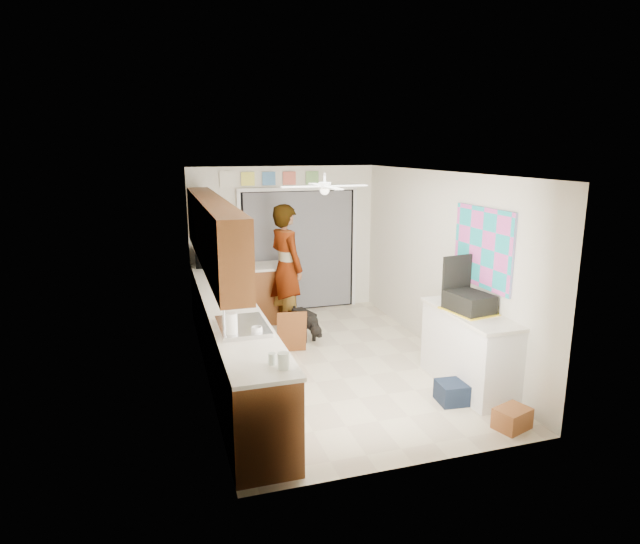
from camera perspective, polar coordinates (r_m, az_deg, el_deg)
floor at (r=7.26m, az=0.95°, el=-9.57°), size 5.00×5.00×0.00m
ceiling at (r=6.70m, az=1.03°, el=10.55°), size 5.00×5.00×0.00m
wall_back at (r=9.24m, az=-3.86°, el=3.43°), size 3.20×0.00×3.20m
wall_front at (r=4.66m, az=10.66°, el=-6.56°), size 3.20×0.00×3.20m
wall_left at (r=6.57m, az=-12.40°, el=-0.84°), size 0.00×5.00×5.00m
wall_right at (r=7.52m, az=12.65°, el=0.90°), size 0.00×5.00×5.00m
left_base_cabinets at (r=6.83m, az=-9.55°, el=-7.20°), size 0.60×4.80×0.90m
left_countertop at (r=6.68m, az=-9.61°, el=-3.41°), size 0.62×4.80×0.04m
upper_cabinets at (r=6.67m, az=-11.42°, el=4.24°), size 0.32×4.00×0.80m
sink_basin at (r=5.73m, az=-8.26°, el=-5.82°), size 0.50×0.76×0.06m
faucet at (r=5.68m, az=-10.20°, el=-5.06°), size 0.03×0.03×0.22m
peninsula_base at (r=8.83m, az=-6.18°, el=-2.39°), size 1.00×0.60×0.90m
peninsula_top at (r=8.72m, az=-6.26°, el=0.59°), size 1.04×0.64×0.04m
back_opening_recess at (r=9.30m, az=-2.30°, el=2.27°), size 2.00×0.06×2.10m
curtain_panel at (r=9.27m, az=-2.23°, el=2.23°), size 1.90×0.03×2.05m
door_trim_left at (r=9.07m, az=-8.49°, el=1.86°), size 0.06×0.04×2.10m
door_trim_right at (r=9.58m, az=3.66°, el=2.58°), size 0.06×0.04×2.10m
door_trim_head at (r=9.13m, az=-2.31°, el=8.84°), size 2.10×0.04×0.06m
header_frame_0 at (r=8.97m, az=-7.70°, el=9.81°), size 0.22×0.02×0.22m
header_frame_1 at (r=9.04m, az=-5.48°, el=9.89°), size 0.22×0.02×0.22m
header_frame_2 at (r=9.11m, az=-3.29°, el=9.96°), size 0.22×0.02×0.22m
header_frame_3 at (r=9.22m, az=-0.84°, el=10.01°), size 0.22×0.02×0.22m
route66_sign at (r=8.92m, az=-9.95°, el=9.72°), size 0.22×0.02×0.26m
right_counter_base at (r=6.64m, az=15.56°, el=-8.13°), size 0.50×1.40×0.90m
right_counter_top at (r=6.48m, az=15.74°, el=-4.26°), size 0.54×1.44×0.04m
abstract_painting at (r=6.60m, az=16.96°, el=2.51°), size 0.03×1.15×0.95m
ceiling_fan at (r=6.90m, az=0.50°, el=9.13°), size 1.14×1.14×0.24m
microwave at (r=8.80m, az=-11.65°, el=1.71°), size 0.50×0.65×0.32m
cup at (r=5.49m, az=-6.75°, el=-6.27°), size 0.12×0.12×0.09m
jar_a at (r=4.67m, az=-3.92°, el=-9.44°), size 0.12×0.12×0.14m
jar_b at (r=4.78m, az=-5.13°, el=-9.19°), size 0.09×0.09×0.10m
paper_towel_roll at (r=5.44m, az=-9.41°, el=-5.62°), size 0.14×0.14×0.26m
suitcase at (r=6.44m, az=15.61°, el=-3.14°), size 0.47×0.58×0.22m
suitcase_rim at (r=6.47m, az=15.55°, el=-4.07°), size 0.53×0.64×0.02m
suitcase_lid at (r=6.61m, az=14.40°, el=-0.40°), size 0.42×0.10×0.50m
cardboard_box at (r=5.98m, az=19.81°, el=-14.47°), size 0.41×0.36×0.22m
navy_crate at (r=6.35m, az=14.20°, el=-12.31°), size 0.42×0.36×0.24m
cabinet_door_panel at (r=7.46m, az=-3.04°, el=-6.41°), size 0.43×0.21×0.61m
man at (r=8.34m, az=-3.61°, el=0.53°), size 0.68×0.83×1.97m
dog at (r=8.01m, az=-1.71°, el=-5.49°), size 0.42×0.67×0.49m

